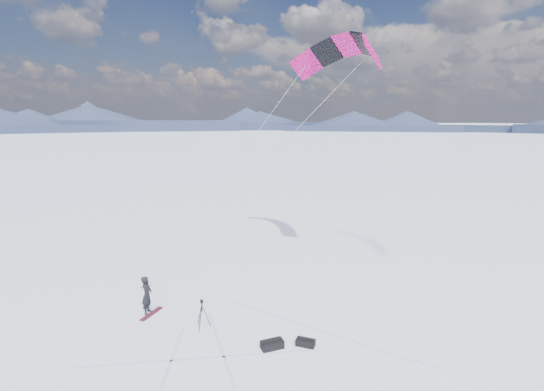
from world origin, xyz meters
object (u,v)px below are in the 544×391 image
snowkiter (148,313)px  tripod (202,310)px  gear_bag_b (306,342)px  gear_bag_a (272,344)px  snowboard (152,314)px

snowkiter → tripod: bearing=-116.2°
snowkiter → gear_bag_b: snowkiter is taller
snowkiter → gear_bag_b: (5.60, -5.73, 0.16)m
gear_bag_a → gear_bag_b: gear_bag_a is taller
tripod → gear_bag_a: size_ratio=1.44×
snowboard → gear_bag_b: bearing=-88.3°
gear_bag_a → gear_bag_b: size_ratio=1.15×
snowkiter → gear_bag_b: bearing=-111.5°
snowkiter → tripod: (2.06, -2.49, 0.88)m
gear_bag_a → gear_bag_b: 1.41m
gear_bag_b → snowboard: bearing=179.3°
gear_bag_a → gear_bag_b: bearing=-14.0°
snowkiter → gear_bag_a: snowkiter is taller
snowkiter → tripod: size_ratio=1.39×
snowboard → tripod: 3.12m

